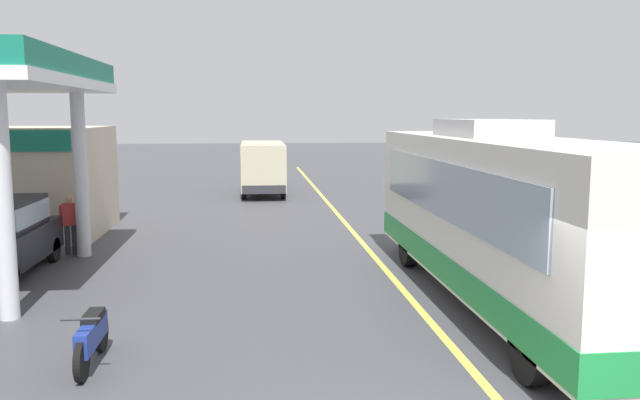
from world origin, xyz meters
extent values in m
plane|color=#424247|center=(0.00, 20.00, 0.00)|extent=(120.00, 120.00, 0.00)
cube|color=#D8CC4C|center=(0.00, 15.00, 0.00)|extent=(0.16, 50.00, 0.01)
cube|color=silver|center=(1.76, 5.93, 1.88)|extent=(2.50, 11.00, 2.90)
cube|color=#1E8C3F|center=(1.76, 5.93, 0.77)|extent=(2.54, 11.04, 0.56)
cube|color=#8C9EAD|center=(0.49, 5.93, 2.33)|extent=(0.06, 9.35, 1.10)
cube|color=#8C9EAD|center=(3.03, 5.93, 2.33)|extent=(0.06, 9.35, 1.10)
cube|color=#B2B2B7|center=(1.76, 6.93, 3.51)|extent=(1.60, 2.80, 0.36)
cylinder|color=black|center=(0.66, 2.03, 0.50)|extent=(0.30, 1.00, 1.00)
cylinder|color=black|center=(0.66, 9.23, 0.50)|extent=(0.30, 1.00, 1.00)
cylinder|color=black|center=(2.86, 9.23, 0.50)|extent=(0.30, 1.00, 1.00)
cylinder|color=silver|center=(-7.77, 5.84, 2.30)|extent=(0.36, 0.36, 4.60)
cylinder|color=silver|center=(-7.77, 11.24, 2.30)|extent=(0.36, 0.36, 4.60)
cube|color=black|center=(-9.14, 9.31, 1.47)|extent=(1.50, 2.31, 0.70)
cube|color=#8C9EAD|center=(-9.14, 9.31, 1.47)|extent=(1.53, 2.35, 0.49)
cylinder|color=black|center=(-8.39, 7.61, 0.32)|extent=(0.20, 0.64, 0.64)
cylinder|color=black|center=(-8.39, 10.61, 0.32)|extent=(0.20, 0.64, 0.64)
cube|color=#BFB799|center=(-2.74, 24.65, 1.39)|extent=(2.00, 6.00, 2.10)
cube|color=#8C9EAD|center=(-2.74, 24.65, 1.79)|extent=(2.04, 5.10, 0.80)
cube|color=#2D2D33|center=(-2.74, 21.60, 0.54)|extent=(1.90, 0.16, 0.36)
cylinder|color=black|center=(-3.62, 22.65, 0.38)|extent=(0.22, 0.76, 0.76)
cylinder|color=black|center=(-1.86, 22.65, 0.38)|extent=(0.22, 0.76, 0.76)
cylinder|color=black|center=(-3.62, 26.65, 0.38)|extent=(0.22, 0.76, 0.76)
cylinder|color=black|center=(-1.86, 26.65, 0.38)|extent=(0.22, 0.76, 0.76)
cylinder|color=black|center=(-5.68, 2.76, 0.30)|extent=(0.10, 0.60, 0.60)
cylinder|color=black|center=(-5.68, 3.96, 0.30)|extent=(0.10, 0.60, 0.60)
cube|color=navy|center=(-5.68, 3.36, 0.50)|extent=(0.20, 1.30, 0.36)
cube|color=black|center=(-5.68, 3.51, 0.72)|extent=(0.24, 0.60, 0.12)
cylinder|color=#2D2D33|center=(-5.68, 2.81, 0.90)|extent=(0.55, 0.04, 0.04)
cylinder|color=#33333F|center=(-8.24, 11.41, 0.41)|extent=(0.14, 0.14, 0.82)
cylinder|color=#33333F|center=(-8.06, 11.41, 0.41)|extent=(0.14, 0.14, 0.82)
cube|color=#BF3333|center=(-8.15, 11.41, 1.12)|extent=(0.36, 0.22, 0.60)
sphere|color=tan|center=(-8.15, 11.41, 1.55)|extent=(0.22, 0.22, 0.22)
cylinder|color=#BF3333|center=(-8.38, 11.41, 1.07)|extent=(0.09, 0.09, 0.58)
cylinder|color=#BF3333|center=(-7.92, 11.41, 1.07)|extent=(0.09, 0.09, 0.58)
camera|label=1|loc=(-3.21, -6.31, 3.78)|focal=36.05mm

